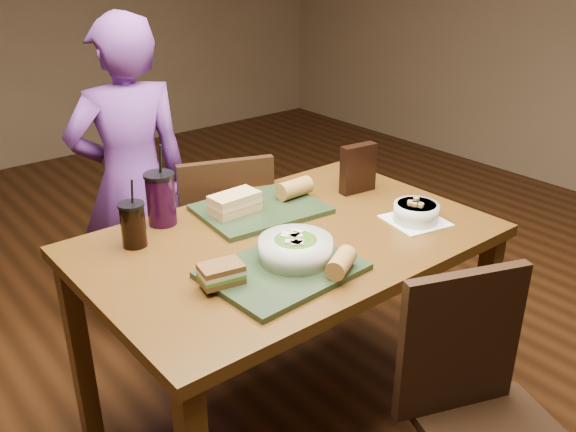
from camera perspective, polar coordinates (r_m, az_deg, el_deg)
The scene contains 16 objects.
ground at distance 2.40m, azimuth -0.00°, elevation -18.17°, with size 6.00×6.00×0.00m, color #381C0B.
dining_table at distance 2.01m, azimuth -0.00°, elevation -4.17°, with size 1.30×0.85×0.75m.
chair_near at distance 1.81m, azimuth 17.56°, elevation -16.50°, with size 0.47×0.48×0.84m.
chair_far at distance 2.54m, azimuth -6.65°, elevation -2.51°, with size 0.48×0.49×0.86m.
diner at distance 2.65m, azimuth -14.37°, elevation 3.10°, with size 0.51×0.33×1.39m, color #642F83.
tray_near at distance 1.75m, azimuth -0.51°, elevation -5.12°, with size 0.42×0.32×0.02m, color #202F19.
tray_far at distance 2.14m, azimuth -2.59°, elevation 0.65°, with size 0.42×0.32×0.02m, color #202F19.
salad_bowl at distance 1.77m, azimuth 0.71°, elevation -2.98°, with size 0.22×0.22×0.07m.
soup_bowl at distance 2.10m, azimuth 11.90°, elevation 0.38°, with size 0.22×0.22×0.07m.
sandwich_near at distance 1.67m, azimuth -6.27°, elevation -5.37°, with size 0.13×0.10×0.05m.
sandwich_far at distance 2.09m, azimuth -5.01°, elevation 1.22°, with size 0.17×0.10×0.07m.
baguette_near at distance 1.72m, azimuth 5.00°, elevation -4.38°, with size 0.06×0.06×0.12m, color #AD7533.
baguette_far at distance 2.21m, azimuth 0.62°, elevation 2.61°, with size 0.07×0.07×0.13m, color #AD7533.
cup_cola at distance 1.94m, azimuth -14.29°, elevation -0.77°, with size 0.08×0.08×0.22m.
cup_berry at distance 2.06m, azimuth -11.80°, elevation 1.61°, with size 0.10×0.10×0.28m.
chip_bag at distance 2.30m, azimuth 6.57°, elevation 4.43°, with size 0.14×0.04×0.18m, color black.
Camera 1 is at (-1.12, -1.37, 1.62)m, focal length 38.00 mm.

